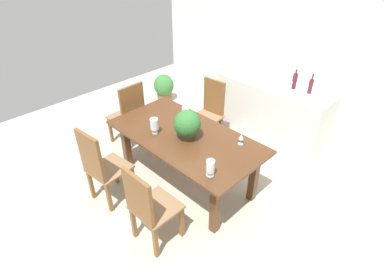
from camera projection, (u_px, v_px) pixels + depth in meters
ground_plane at (192, 176)px, 4.39m from camera, size 7.04×7.04×0.00m
back_wall at (301, 46)px, 5.19m from camera, size 6.40×0.10×2.60m
dining_table at (185, 142)px, 3.95m from camera, size 2.02×1.06×0.76m
chair_near_left at (100, 165)px, 3.67m from camera, size 0.48×0.50×1.08m
chair_near_right at (148, 206)px, 3.16m from camera, size 0.46×0.46×1.03m
chair_head_end at (130, 113)px, 4.72m from camera, size 0.49×0.47×1.08m
chair_far_left at (210, 110)px, 4.85m from camera, size 0.45×0.48×1.04m
flower_centerpiece at (187, 124)px, 3.73m from camera, size 0.35×0.34×0.38m
crystal_vase_left at (154, 124)px, 3.86m from camera, size 0.11×0.11×0.21m
crystal_vase_center_near at (185, 112)px, 4.18m from camera, size 0.09×0.09×0.18m
crystal_vase_right at (210, 167)px, 3.19m from camera, size 0.09×0.09×0.19m
wine_glass at (241, 137)px, 3.68m from camera, size 0.06×0.06×0.14m
kitchen_counter at (271, 110)px, 5.06m from camera, size 1.86×0.63×0.93m
wine_bottle_clear at (289, 87)px, 4.46m from camera, size 0.07×0.07×0.26m
wine_bottle_amber at (311, 86)px, 4.46m from camera, size 0.06×0.06×0.30m
wine_bottle_green at (254, 66)px, 5.08m from camera, size 0.07×0.07×0.30m
wine_bottle_dark at (295, 81)px, 4.59m from camera, size 0.07×0.07×0.30m
potted_plant_floor at (164, 87)px, 6.22m from camera, size 0.40×0.40×0.55m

